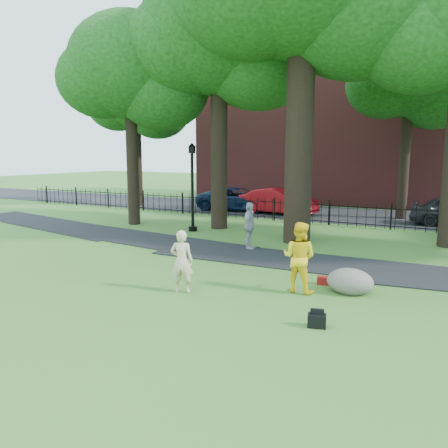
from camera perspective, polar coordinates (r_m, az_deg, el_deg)
The scene contains 15 objects.
ground at distance 12.14m, azimuth -1.54°, elevation -8.23°, with size 120.00×120.00×0.00m, color #3F6724.
footpath at distance 15.17m, azimuth 9.18°, elevation -4.78°, with size 36.00×2.60×0.03m, color black.
street at distance 26.91m, azimuth 15.71°, elevation 1.10°, with size 80.00×7.00×0.02m, color black.
iron_fence at distance 22.98m, azimuth 13.55°, elevation 1.36°, with size 44.00×0.04×1.20m.
brick_building at distance 35.49m, azimuth 12.64°, elevation 12.81°, with size 18.00×8.00×12.00m, color maroon.
tree_row at distance 19.70m, azimuth 13.09°, elevation 22.24°, with size 26.82×7.96×12.42m.
woman at distance 11.56m, azimuth -5.54°, elevation -4.86°, with size 0.61×0.40×1.67m, color beige.
man at distance 11.69m, azimuth 9.78°, elevation -4.29°, with size 0.91×0.71×1.88m, color yellow.
pedestrian at distance 16.60m, azimuth 3.33°, elevation -0.27°, with size 1.06×0.44×1.82m, color #9B9A9F.
boulder at distance 12.04m, azimuth 16.14°, elevation -6.98°, with size 1.21×0.91×0.71m, color #6C685A.
lamppost at distance 20.49m, azimuth -4.15°, elevation 4.66°, with size 0.41×0.41×4.13m.
backpack at distance 9.64m, azimuth 12.03°, elevation -12.25°, with size 0.38×0.24×0.29m, color black.
red_bag at distance 12.64m, azimuth 12.84°, elevation -7.20°, with size 0.34×0.21×0.23m, color maroon.
red_sedan at distance 26.53m, azimuth 7.14°, elevation 2.95°, with size 1.64×4.71×1.55m, color maroon.
navy_van at distance 28.05m, azimuth 1.85°, elevation 3.27°, with size 2.44×5.29×1.47m, color #0B1938.
Camera 1 is at (5.79, -10.03, 3.64)m, focal length 35.00 mm.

